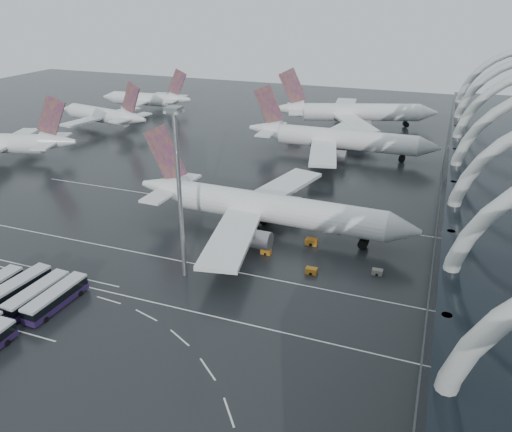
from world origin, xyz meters
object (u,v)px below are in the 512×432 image
(airliner_gate_c, at_px, (352,113))
(gse_cart_belly_d, at_px, (377,272))
(jet_remote_west, at_px, (5,143))
(bus_row_near_c, at_px, (37,295))
(jet_remote_far, at_px, (148,99))
(bus_row_near_d, at_px, (56,298))
(gse_cart_belly_c, at_px, (266,251))
(gse_cart_belly_e, at_px, (312,242))
(jet_remote_mid, at_px, (104,116))
(airliner_main, at_px, (264,208))
(floodlight_mast, at_px, (178,175))
(gse_cart_belly_a, at_px, (312,271))
(airliner_gate_b, at_px, (337,139))
(bus_row_near_b, at_px, (17,289))

(airliner_gate_c, relative_size, gse_cart_belly_d, 31.20)
(jet_remote_west, height_order, bus_row_near_c, jet_remote_west)
(jet_remote_far, relative_size, bus_row_near_d, 3.32)
(bus_row_near_c, bearing_deg, bus_row_near_d, -82.56)
(gse_cart_belly_c, bearing_deg, jet_remote_west, 163.28)
(jet_remote_far, xyz_separation_m, gse_cart_belly_c, (91.67, -104.16, -4.14))
(jet_remote_far, bearing_deg, bus_row_near_c, 110.08)
(gse_cart_belly_e, bearing_deg, bus_row_near_c, -135.34)
(jet_remote_west, distance_m, jet_remote_mid, 42.85)
(airliner_main, height_order, floodlight_mast, floodlight_mast)
(airliner_gate_c, bearing_deg, floodlight_mast, -112.44)
(gse_cart_belly_a, distance_m, gse_cart_belly_e, 11.54)
(gse_cart_belly_d, relative_size, gse_cart_belly_e, 0.79)
(gse_cart_belly_e, bearing_deg, airliner_gate_b, 98.00)
(jet_remote_mid, xyz_separation_m, bus_row_near_d, (63.75, -100.15, -3.22))
(jet_remote_far, relative_size, gse_cart_belly_e, 17.16)
(gse_cart_belly_d, bearing_deg, floodlight_mast, -158.89)
(gse_cart_belly_d, bearing_deg, jet_remote_far, 137.38)
(airliner_gate_b, bearing_deg, bus_row_near_d, -104.82)
(gse_cart_belly_a, relative_size, gse_cart_belly_e, 0.86)
(airliner_main, xyz_separation_m, airliner_gate_c, (0.42, 96.42, 0.16))
(gse_cart_belly_a, bearing_deg, jet_remote_mid, 143.15)
(jet_remote_west, xyz_separation_m, jet_remote_far, (2.70, 75.82, -0.54))
(floodlight_mast, height_order, gse_cart_belly_a, floodlight_mast)
(jet_remote_far, bearing_deg, floodlight_mast, 119.72)
(bus_row_near_b, xyz_separation_m, gse_cart_belly_e, (41.48, 36.34, -1.07))
(jet_remote_far, bearing_deg, airliner_gate_b, 153.77)
(gse_cart_belly_a, bearing_deg, gse_cart_belly_c, 158.38)
(airliner_gate_c, bearing_deg, gse_cart_belly_d, -95.43)
(bus_row_near_c, relative_size, bus_row_near_d, 1.00)
(airliner_main, height_order, bus_row_near_c, airliner_main)
(bus_row_near_b, bearing_deg, airliner_gate_c, -8.46)
(jet_remote_mid, height_order, gse_cart_belly_a, jet_remote_mid)
(airliner_gate_c, relative_size, bus_row_near_b, 4.63)
(jet_remote_west, bearing_deg, jet_remote_far, -108.18)
(gse_cart_belly_c, bearing_deg, floodlight_mast, -131.02)
(bus_row_near_c, bearing_deg, jet_remote_far, 27.10)
(gse_cart_belly_c, height_order, gse_cart_belly_e, gse_cart_belly_e)
(gse_cart_belly_e, bearing_deg, airliner_main, 166.20)
(airliner_main, height_order, gse_cart_belly_a, airliner_main)
(gse_cart_belly_e, bearing_deg, jet_remote_mid, 146.67)
(jet_remote_far, bearing_deg, airliner_gate_c, 176.55)
(airliner_gate_c, bearing_deg, gse_cart_belly_e, -102.50)
(airliner_main, bearing_deg, jet_remote_west, 169.98)
(jet_remote_far, height_order, gse_cart_belly_e, jet_remote_far)
(bus_row_near_d, xyz_separation_m, floodlight_mast, (14.89, 16.36, 17.70))
(airliner_gate_b, bearing_deg, floodlight_mast, -97.53)
(airliner_gate_c, height_order, gse_cart_belly_d, airliner_gate_c)
(airliner_gate_c, height_order, jet_remote_west, airliner_gate_c)
(gse_cart_belly_d, bearing_deg, bus_row_near_b, -152.43)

